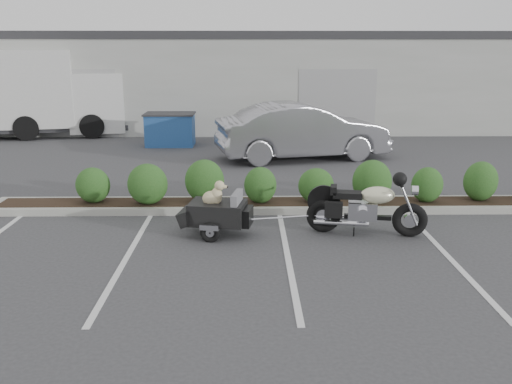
{
  "coord_description": "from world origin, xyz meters",
  "views": [
    {
      "loc": [
        0.54,
        -9.1,
        3.4
      ],
      "look_at": [
        0.69,
        0.8,
        0.75
      ],
      "focal_mm": 38.0,
      "sensor_mm": 36.0,
      "label": 1
    }
  ],
  "objects_px": {
    "delivery_truck": "(34,95)",
    "pet_trailer": "(217,212)",
    "sedan": "(303,131)",
    "dumpster": "(170,129)",
    "motorcycle": "(366,208)"
  },
  "relations": [
    {
      "from": "motorcycle",
      "to": "dumpster",
      "type": "xyz_separation_m",
      "value": [
        -4.96,
        9.62,
        0.07
      ]
    },
    {
      "from": "dumpster",
      "to": "sedan",
      "type": "bearing_deg",
      "value": -28.88
    },
    {
      "from": "dumpster",
      "to": "delivery_truck",
      "type": "xyz_separation_m",
      "value": [
        -5.61,
        2.33,
        1.0
      ]
    },
    {
      "from": "sedan",
      "to": "pet_trailer",
      "type": "bearing_deg",
      "value": 149.33
    },
    {
      "from": "delivery_truck",
      "to": "pet_trailer",
      "type": "bearing_deg",
      "value": -67.83
    },
    {
      "from": "pet_trailer",
      "to": "sedan",
      "type": "bearing_deg",
      "value": 82.45
    },
    {
      "from": "pet_trailer",
      "to": "dumpster",
      "type": "relative_size",
      "value": 1.03
    },
    {
      "from": "pet_trailer",
      "to": "dumpster",
      "type": "xyz_separation_m",
      "value": [
        -2.18,
        9.59,
        0.14
      ]
    },
    {
      "from": "sedan",
      "to": "motorcycle",
      "type": "bearing_deg",
      "value": 171.05
    },
    {
      "from": "dumpster",
      "to": "delivery_truck",
      "type": "relative_size",
      "value": 0.23
    },
    {
      "from": "pet_trailer",
      "to": "delivery_truck",
      "type": "distance_m",
      "value": 14.29
    },
    {
      "from": "pet_trailer",
      "to": "dumpster",
      "type": "distance_m",
      "value": 9.84
    },
    {
      "from": "pet_trailer",
      "to": "delivery_truck",
      "type": "relative_size",
      "value": 0.24
    },
    {
      "from": "motorcycle",
      "to": "pet_trailer",
      "type": "distance_m",
      "value": 2.78
    },
    {
      "from": "sedan",
      "to": "dumpster",
      "type": "bearing_deg",
      "value": 48.3
    }
  ]
}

